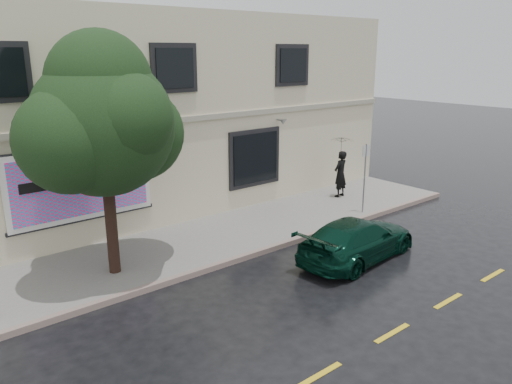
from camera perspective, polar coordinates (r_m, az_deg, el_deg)
ground at (r=13.27m, az=2.78°, el=-9.69°), size 90.00×90.00×0.00m
sidewalk at (r=15.59m, az=-5.29°, el=-5.43°), size 20.00×3.50×0.15m
curb at (r=14.28m, az=-1.29°, el=-7.42°), size 20.00×0.18×0.16m
road_marking at (r=11.25m, az=15.29°, el=-15.29°), size 19.00×0.12×0.01m
building at (r=19.70m, az=-15.15°, el=8.85°), size 20.00×8.12×7.00m
billboard at (r=15.04m, az=-19.27°, el=0.85°), size 4.30×0.16×2.20m
car at (r=14.39m, az=11.51°, el=-5.31°), size 4.26×2.20×1.20m
pedestrian at (r=19.82m, az=9.61°, el=2.05°), size 0.73×0.55×1.82m
umbrella at (r=19.56m, az=9.78°, el=5.64°), size 1.17×1.17×0.70m
street_tree at (r=12.67m, az=-17.08°, el=7.21°), size 3.46×3.46×5.56m
sign_pole at (r=17.86m, az=12.33°, el=2.29°), size 0.30×0.07×2.47m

